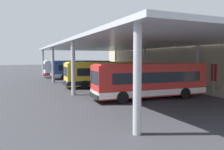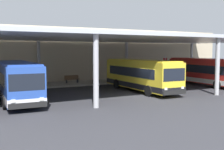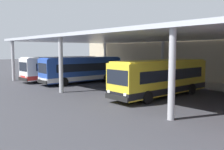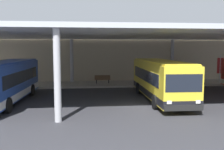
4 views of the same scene
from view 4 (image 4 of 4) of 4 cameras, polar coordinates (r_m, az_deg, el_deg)
The scene contains 8 objects.
ground_plane at distance 17.74m, azimuth 9.19°, elevation -7.51°, with size 200.00×200.00×0.00m, color #333338.
platform_kerb at distance 29.03m, azimuth 3.03°, elevation -2.00°, with size 42.00×4.50×0.18m, color #A39E93.
station_building_facade at distance 31.97m, azimuth 2.12°, elevation 4.99°, with size 48.00×1.60×7.13m, color #C1B293.
canopy_shelter at distance 22.64m, azimuth 5.67°, elevation 8.98°, with size 40.00×17.00×5.55m.
bus_second_bay at distance 20.76m, azimuth -23.03°, elevation -1.31°, with size 3.05×10.63×3.17m.
bus_middle_bay at distance 20.66m, azimuth 10.89°, elevation -0.97°, with size 2.90×10.59×3.17m.
bench_waiting at distance 28.72m, azimuth -2.18°, elevation -0.93°, with size 1.80×0.45×0.92m.
banner_sign at distance 31.78m, azimuth 23.33°, elevation 1.64°, with size 0.70×0.12×3.20m.
Camera 4 is at (-4.64, -16.62, 4.12)m, focal length 40.22 mm.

